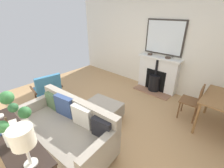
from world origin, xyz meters
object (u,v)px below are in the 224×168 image
at_px(table_lamp_far_end, 22,138).
at_px(book_stack, 6,127).
at_px(ottoman, 104,109).
at_px(mantel_bowl_near, 150,54).
at_px(sofa, 67,129).
at_px(console_table, 14,141).
at_px(mantel_bowl_far, 168,58).
at_px(dining_chair_near_fireplace, 195,100).
at_px(fireplace, 157,76).
at_px(potted_plant, 5,117).
at_px(armchair_accent, 48,88).

relative_size(table_lamp_far_end, book_stack, 1.63).
bearing_deg(ottoman, mantel_bowl_near, -176.64).
distance_m(sofa, console_table, 0.82).
distance_m(mantel_bowl_near, mantel_bowl_far, 0.55).
height_order(console_table, dining_chair_near_fireplace, dining_chair_near_fireplace).
height_order(console_table, table_lamp_far_end, table_lamp_far_end).
height_order(mantel_bowl_near, table_lamp_far_end, table_lamp_far_end).
relative_size(mantel_bowl_near, console_table, 0.09).
bearing_deg(book_stack, table_lamp_far_end, 90.04).
bearing_deg(fireplace, ottoman, -5.72).
bearing_deg(mantel_bowl_near, potted_plant, 4.52).
distance_m(fireplace, armchair_accent, 3.10).
xyz_separation_m(sofa, table_lamp_far_end, (0.76, 0.60, 0.76)).
distance_m(mantel_bowl_near, dining_chair_near_fireplace, 1.88).
xyz_separation_m(table_lamp_far_end, dining_chair_near_fireplace, (-3.06, 0.81, -0.63)).
bearing_deg(book_stack, sofa, 164.49).
bearing_deg(fireplace, mantel_bowl_near, -96.00).
xyz_separation_m(mantel_bowl_near, dining_chair_near_fireplace, (0.79, 1.61, -0.56)).
bearing_deg(potted_plant, sofa, -171.80).
xyz_separation_m(mantel_bowl_far, armchair_accent, (2.62, -1.92, -0.60)).
height_order(armchair_accent, console_table, armchair_accent).
bearing_deg(fireplace, armchair_accent, -33.27).
distance_m(fireplace, dining_chair_near_fireplace, 1.48).
relative_size(sofa, console_table, 1.19).
bearing_deg(armchair_accent, table_lamp_far_end, 60.45).
bearing_deg(dining_chair_near_fireplace, armchair_accent, -58.37).
distance_m(armchair_accent, console_table, 2.00).
bearing_deg(table_lamp_far_end, fireplace, -173.04).
xyz_separation_m(armchair_accent, dining_chair_near_fireplace, (-1.83, 2.98, 0.04)).
height_order(ottoman, armchair_accent, armchair_accent).
xyz_separation_m(fireplace, sofa, (3.05, -0.14, -0.10)).
distance_m(ottoman, potted_plant, 1.99).
bearing_deg(fireplace, table_lamp_far_end, 6.96).
distance_m(fireplace, table_lamp_far_end, 3.90).
bearing_deg(potted_plant, dining_chair_near_fireplace, 157.02).
bearing_deg(mantel_bowl_near, ottoman, 3.36).
xyz_separation_m(mantel_bowl_far, dining_chair_near_fireplace, (0.79, 1.05, -0.56)).
height_order(mantel_bowl_near, book_stack, mantel_bowl_near).
distance_m(potted_plant, book_stack, 0.48).
distance_m(mantel_bowl_near, armchair_accent, 3.02).
bearing_deg(potted_plant, mantel_bowl_far, 176.31).
xyz_separation_m(mantel_bowl_near, mantel_bowl_far, (0.00, 0.55, 0.00)).
distance_m(fireplace, sofa, 3.06).
relative_size(sofa, book_stack, 6.23).
bearing_deg(potted_plant, armchair_accent, -126.43).
xyz_separation_m(fireplace, table_lamp_far_end, (3.82, 0.47, 0.66)).
bearing_deg(armchair_accent, ottoman, 109.56).
height_order(book_stack, dining_chair_near_fireplace, dining_chair_near_fireplace).
bearing_deg(table_lamp_far_end, potted_plant, -88.99).
height_order(ottoman, book_stack, book_stack).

